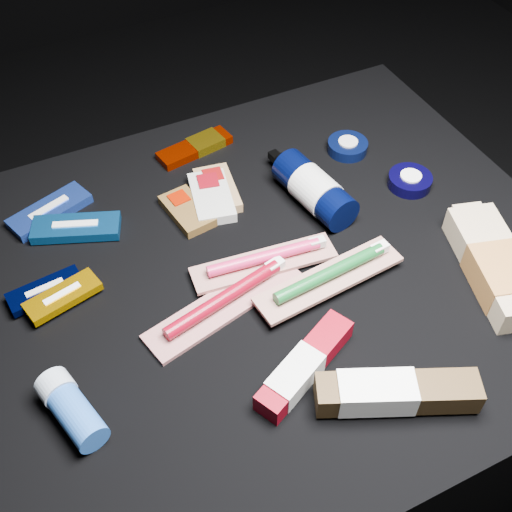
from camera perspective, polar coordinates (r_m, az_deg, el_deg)
name	(u,v)px	position (r m, az deg, el deg)	size (l,w,h in m)	color
ground	(251,406)	(1.28, -0.42, -13.20)	(3.00, 3.00, 0.00)	black
cloth_table	(251,349)	(1.11, -0.48, -8.23)	(0.98, 0.78, 0.40)	black
luna_bar_0	(50,211)	(1.07, -17.86, 3.83)	(0.14, 0.09, 0.02)	blue
luna_bar_1	(76,228)	(1.03, -15.69, 2.44)	(0.14, 0.10, 0.02)	#105297
luna_bar_2	(46,291)	(0.96, -18.20, -2.93)	(0.11, 0.05, 0.01)	black
luna_bar_3	(63,296)	(0.94, -16.79, -3.46)	(0.11, 0.06, 0.01)	#D18E00
clif_bar_0	(186,209)	(1.03, -6.25, 4.13)	(0.07, 0.10, 0.02)	brown
clif_bar_1	(211,195)	(1.05, -4.02, 5.41)	(0.08, 0.12, 0.02)	#B8B8B0
clif_bar_2	(217,188)	(1.06, -3.52, 6.05)	(0.07, 0.12, 0.02)	#947148
power_bar	(198,146)	(1.15, -5.15, 9.71)	(0.14, 0.06, 0.02)	#861500
lotion_bottle	(314,189)	(1.03, 5.19, 5.92)	(0.08, 0.20, 0.06)	black
cream_tin_upper	(348,146)	(1.15, 8.14, 9.63)	(0.07, 0.07, 0.02)	black
cream_tin_lower	(410,181)	(1.10, 13.52, 6.53)	(0.07, 0.07, 0.02)	black
bodywash_bottle	(496,267)	(0.99, 20.56, -0.91)	(0.13, 0.23, 0.05)	tan
deodorant_stick	(71,408)	(0.83, -16.11, -12.89)	(0.07, 0.11, 0.04)	#2557AD
toothbrush_pack_0	(226,301)	(0.90, -2.72, -3.99)	(0.25, 0.11, 0.03)	#AFAAA3
toothbrush_pack_1	(266,260)	(0.94, 0.88, -0.33)	(0.22, 0.07, 0.02)	#AFA6A3
toothbrush_pack_2	(331,275)	(0.92, 6.72, -1.72)	(0.23, 0.07, 0.03)	#B6AFA9
toothpaste_carton_red	(302,369)	(0.83, 4.07, -9.96)	(0.17, 0.11, 0.03)	maroon
toothpaste_carton_green	(390,393)	(0.82, 11.80, -11.80)	(0.20, 0.12, 0.04)	#3C2A14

